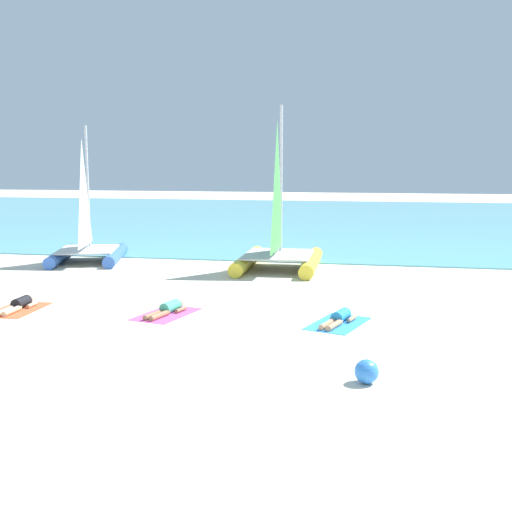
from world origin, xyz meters
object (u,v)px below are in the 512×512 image
at_px(sailboat_blue, 88,242).
at_px(towel_left, 18,310).
at_px(sunbather_left, 19,305).
at_px(sailboat_yellow, 279,245).
at_px(towel_middle, 166,314).
at_px(sunbather_right, 339,318).
at_px(towel_right, 338,323).
at_px(sunbather_middle, 168,309).
at_px(beach_ball, 367,371).

distance_m(sailboat_blue, towel_left, 8.34).
bearing_deg(sailboat_blue, sunbather_left, -92.61).
bearing_deg(sailboat_yellow, towel_left, -128.31).
height_order(towel_middle, sunbather_right, sunbather_right).
xyz_separation_m(towel_left, towel_right, (8.52, 0.21, 0.00)).
bearing_deg(sunbather_middle, towel_right, 11.60).
height_order(sunbather_left, towel_middle, sunbather_left).
relative_size(towel_middle, beach_ball, 4.34).
bearing_deg(sailboat_blue, sailboat_yellow, -17.97).
distance_m(sailboat_blue, sailboat_yellow, 7.72).
xyz_separation_m(sailboat_blue, beach_ball, (11.22, -12.02, -0.58)).
bearing_deg(sailboat_yellow, beach_ball, -75.06).
height_order(sailboat_yellow, sunbather_middle, sailboat_yellow).
distance_m(sailboat_yellow, sunbather_middle, 7.68).
bearing_deg(sunbather_left, towel_middle, 1.14).
relative_size(sailboat_blue, towel_middle, 2.82).
height_order(sailboat_yellow, towel_middle, sailboat_yellow).
xyz_separation_m(sailboat_yellow, sunbather_right, (2.74, -7.54, -0.76)).
xyz_separation_m(sunbather_middle, beach_ball, (5.22, -4.31, 0.09)).
relative_size(sailboat_yellow, beach_ball, 13.69).
xyz_separation_m(towel_middle, towel_right, (4.45, -0.10, 0.00)).
xyz_separation_m(sunbather_left, sunbather_right, (8.54, 0.20, 0.00)).
height_order(sailboat_blue, sailboat_yellow, sailboat_yellow).
xyz_separation_m(towel_middle, beach_ball, (5.24, -4.24, 0.21)).
relative_size(sailboat_yellow, sunbather_left, 3.83).
height_order(sailboat_yellow, sunbather_right, sailboat_yellow).
distance_m(towel_right, beach_ball, 4.22).
height_order(towel_left, sunbather_left, sunbather_left).
height_order(towel_left, beach_ball, beach_ball).
distance_m(towel_left, sunbather_middle, 4.11).
distance_m(towel_left, sunbather_right, 8.55).
height_order(sailboat_yellow, towel_left, sailboat_yellow).
bearing_deg(sailboat_blue, towel_middle, -68.41).
distance_m(sailboat_yellow, sunbather_right, 8.06).
height_order(towel_left, sunbather_middle, sunbather_middle).
height_order(sailboat_blue, sunbather_right, sailboat_blue).
bearing_deg(towel_right, towel_left, -178.60).
height_order(sunbather_left, beach_ball, beach_ball).
bearing_deg(towel_middle, sunbather_left, -176.68).
relative_size(towel_right, beach_ball, 4.34).
distance_m(towel_middle, beach_ball, 6.74).
relative_size(sailboat_yellow, towel_middle, 3.16).
bearing_deg(towel_left, towel_middle, 4.26).
bearing_deg(sunbather_left, sailboat_blue, 101.19).
distance_m(sunbather_left, towel_middle, 4.09).
distance_m(towel_middle, sunbather_middle, 0.14).
height_order(towel_left, sunbather_right, sunbather_right).
bearing_deg(towel_right, sunbather_left, -179.05).
bearing_deg(beach_ball, towel_left, 157.09).
xyz_separation_m(sailboat_yellow, sunbather_middle, (-1.71, -7.44, -0.76)).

